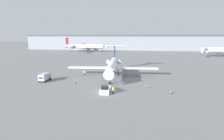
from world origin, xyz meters
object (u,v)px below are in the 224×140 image
traffic_cone_right (148,86)px  worker_near_tug (113,90)px  worker_by_wing (85,73)px  traffic_cone_left (75,82)px  pushback_tug (105,90)px  traffic_cone_mid (171,92)px  airplane_parked_far_right (85,47)px  airplane_main (113,66)px  worker_on_apron (51,77)px  luggage_cart (44,77)px

traffic_cone_right → worker_near_tug: bearing=-143.5°
worker_by_wing → traffic_cone_left: 9.16m
pushback_tug → traffic_cone_right: size_ratio=5.77×
traffic_cone_left → traffic_cone_right: size_ratio=1.11×
worker_near_tug → traffic_cone_right: 9.87m
pushback_tug → traffic_cone_mid: pushback_tug is taller
pushback_tug → airplane_parked_far_right: airplane_parked_far_right is taller
traffic_cone_right → traffic_cone_mid: (4.54, -3.78, 0.06)m
worker_by_wing → traffic_cone_left: (-0.07, -9.15, -0.52)m
airplane_main → traffic_cone_mid: airplane_main is taller
traffic_cone_right → traffic_cone_mid: 5.91m
pushback_tug → worker_on_apron: size_ratio=2.11×
worker_near_tug → worker_by_wing: (-11.19, 16.61, 0.00)m
airplane_main → traffic_cone_mid: 21.69m
airplane_parked_far_right → luggage_cart: bearing=-81.3°
airplane_parked_far_right → traffic_cone_left: bearing=-75.9°
airplane_main → traffic_cone_right: (10.29, -11.80, -2.82)m
worker_on_apron → traffic_cone_mid: 32.41m
worker_by_wing → airplane_parked_far_right: (-22.85, 81.53, 3.07)m
traffic_cone_right → pushback_tug: bearing=-152.8°
pushback_tug → worker_on_apron: bearing=153.1°
traffic_cone_right → traffic_cone_mid: size_ratio=0.86×
traffic_cone_left → airplane_parked_far_right: 93.57m
traffic_cone_left → airplane_parked_far_right: size_ratio=0.02×
traffic_cone_mid → airplane_parked_far_right: size_ratio=0.02×
traffic_cone_left → traffic_cone_right: 19.26m
worker_near_tug → traffic_cone_mid: (12.47, 2.08, -0.50)m
airplane_main → luggage_cart: size_ratio=8.49×
airplane_main → traffic_cone_right: airplane_main is taller
worker_on_apron → airplane_parked_far_right: airplane_parked_far_right is taller
traffic_cone_left → worker_by_wing: bearing=89.5°
worker_near_tug → worker_by_wing: size_ratio=1.00×
airplane_main → luggage_cart: (-17.88, -9.48, -2.06)m
airplane_main → pushback_tug: airplane_main is taller
worker_on_apron → traffic_cone_right: bearing=-7.8°
pushback_tug → worker_on_apron: worker_on_apron is taller
pushback_tug → worker_near_tug: size_ratio=2.35×
pushback_tug → traffic_cone_left: (-9.44, 6.62, -0.29)m
worker_near_tug → airplane_parked_far_right: airplane_parked_far_right is taller
airplane_main → worker_near_tug: (2.36, -17.66, -2.27)m
pushback_tug → luggage_cart: 19.83m
worker_near_tug → traffic_cone_mid: worker_near_tug is taller
worker_on_apron → traffic_cone_right: 27.25m
pushback_tug → traffic_cone_right: 10.98m
luggage_cart → traffic_cone_right: 28.27m
worker_near_tug → worker_on_apron: 21.33m
pushback_tug → airplane_parked_far_right: size_ratio=0.10×
pushback_tug → traffic_cone_right: bearing=27.2°
traffic_cone_mid → airplane_parked_far_right: bearing=115.8°
worker_on_apron → traffic_cone_right: worker_on_apron is taller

